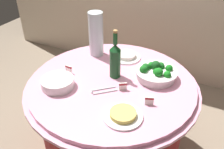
% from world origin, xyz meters
% --- Properties ---
extents(buffet_table, '(1.16, 1.16, 0.74)m').
position_xyz_m(buffet_table, '(0.00, 0.00, 0.38)').
color(buffet_table, maroon).
rests_on(buffet_table, ground_plane).
extents(broccoli_bowl, '(0.28, 0.28, 0.12)m').
position_xyz_m(broccoli_bowl, '(0.25, 0.16, 0.78)').
color(broccoli_bowl, white).
rests_on(broccoli_bowl, buffet_table).
extents(plate_stack, '(0.21, 0.21, 0.06)m').
position_xyz_m(plate_stack, '(-0.28, -0.21, 0.77)').
color(plate_stack, white).
rests_on(plate_stack, buffet_table).
extents(wine_bottle, '(0.07, 0.07, 0.34)m').
position_xyz_m(wine_bottle, '(-0.01, 0.06, 0.87)').
color(wine_bottle, '#14451E').
rests_on(wine_bottle, buffet_table).
extents(decorative_fruit_vase, '(0.11, 0.11, 0.34)m').
position_xyz_m(decorative_fruit_vase, '(-0.27, 0.28, 0.89)').
color(decorative_fruit_vase, silver).
rests_on(decorative_fruit_vase, buffet_table).
extents(serving_tongs, '(0.15, 0.14, 0.01)m').
position_xyz_m(serving_tongs, '(0.00, -0.13, 0.74)').
color(serving_tongs, silver).
rests_on(serving_tongs, buffet_table).
extents(food_plate_noodles, '(0.22, 0.22, 0.04)m').
position_xyz_m(food_plate_noodles, '(0.21, -0.28, 0.75)').
color(food_plate_noodles, white).
rests_on(food_plate_noodles, buffet_table).
extents(food_plate_rice, '(0.22, 0.22, 0.04)m').
position_xyz_m(food_plate_rice, '(-0.04, 0.32, 0.76)').
color(food_plate_rice, white).
rests_on(food_plate_rice, buffet_table).
extents(label_placard_front, '(0.05, 0.01, 0.05)m').
position_xyz_m(label_placard_front, '(-0.31, -0.04, 0.77)').
color(label_placard_front, white).
rests_on(label_placard_front, buffet_table).
extents(label_placard_mid, '(0.05, 0.03, 0.05)m').
position_xyz_m(label_placard_mid, '(0.11, -0.06, 0.77)').
color(label_placard_mid, white).
rests_on(label_placard_mid, buffet_table).
extents(label_placard_rear, '(0.05, 0.03, 0.05)m').
position_xyz_m(label_placard_rear, '(0.30, -0.12, 0.77)').
color(label_placard_rear, white).
rests_on(label_placard_rear, buffet_table).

